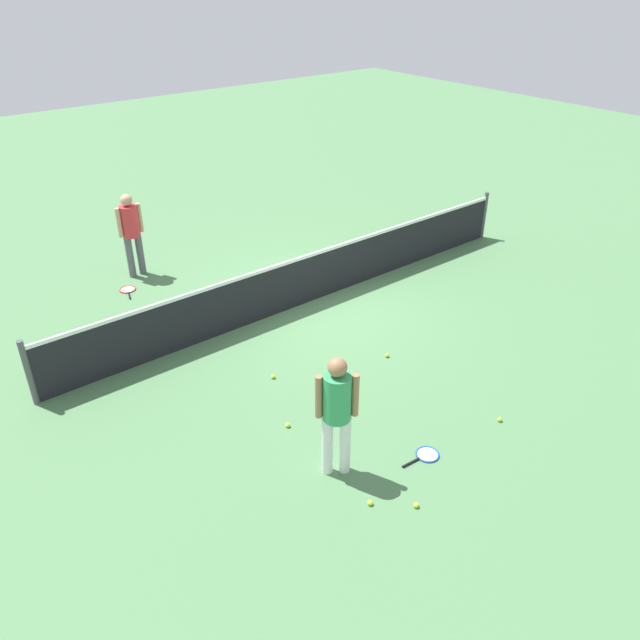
{
  "coord_description": "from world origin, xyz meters",
  "views": [
    {
      "loc": [
        -6.26,
        -8.25,
        5.65
      ],
      "look_at": [
        -1.23,
        -1.88,
        0.9
      ],
      "focal_mm": 35.17,
      "sensor_mm": 36.0,
      "label": 1
    }
  ],
  "objects": [
    {
      "name": "tennis_ball_baseline",
      "position": [
        -2.45,
        -2.7,
        0.03
      ],
      "size": [
        0.07,
        0.07,
        0.07
      ],
      "primitive_type": "sphere",
      "color": "#C6E033",
      "rests_on": "ground_plane"
    },
    {
      "name": "tennis_racket_far_player",
      "position": [
        -2.51,
        2.53,
        0.01
      ],
      "size": [
        0.39,
        0.61,
        0.03
      ],
      "color": "red",
      "rests_on": "ground_plane"
    },
    {
      "name": "player_far_side",
      "position": [
        -2.05,
        3.06,
        1.01
      ],
      "size": [
        0.52,
        0.35,
        1.7
      ],
      "color": "#595960",
      "rests_on": "ground_plane"
    },
    {
      "name": "tennis_ball_stray_left",
      "position": [
        -2.11,
        -4.82,
        0.03
      ],
      "size": [
        0.07,
        0.07,
        0.07
      ],
      "primitive_type": "sphere",
      "color": "#C6E033",
      "rests_on": "ground_plane"
    },
    {
      "name": "tennis_ball_by_net",
      "position": [
        -1.95,
        -1.62,
        0.03
      ],
      "size": [
        0.07,
        0.07,
        0.07
      ],
      "primitive_type": "sphere",
      "color": "#C6E033",
      "rests_on": "ground_plane"
    },
    {
      "name": "tennis_racket_near_player",
      "position": [
        -1.37,
        -4.28,
        0.01
      ],
      "size": [
        0.59,
        0.34,
        0.03
      ],
      "color": "blue",
      "rests_on": "ground_plane"
    },
    {
      "name": "player_near_side",
      "position": [
        -2.46,
        -3.76,
        1.01
      ],
      "size": [
        0.48,
        0.47,
        1.7
      ],
      "color": "white",
      "rests_on": "ground_plane"
    },
    {
      "name": "tennis_ball_stray_right",
      "position": [
        -0.16,
        -2.28,
        0.03
      ],
      "size": [
        0.07,
        0.07,
        0.07
      ],
      "primitive_type": "sphere",
      "color": "#C6E033",
      "rests_on": "ground_plane"
    },
    {
      "name": "court_net",
      "position": [
        0.0,
        0.0,
        0.5
      ],
      "size": [
        10.09,
        0.09,
        1.07
      ],
      "color": "#4C4C51",
      "rests_on": "ground_plane"
    },
    {
      "name": "tennis_ball_midcourt",
      "position": [
        -2.51,
        -4.45,
        0.03
      ],
      "size": [
        0.07,
        0.07,
        0.07
      ],
      "primitive_type": "sphere",
      "color": "#C6E033",
      "rests_on": "ground_plane"
    },
    {
      "name": "ground_plane",
      "position": [
        0.0,
        0.0,
        0.0
      ],
      "size": [
        40.0,
        40.0,
        0.0
      ],
      "primitive_type": "plane",
      "color": "#4C7A4C"
    },
    {
      "name": "tennis_ball_near_player",
      "position": [
        -0.05,
        -4.44,
        0.03
      ],
      "size": [
        0.07,
        0.07,
        0.07
      ],
      "primitive_type": "sphere",
      "color": "#C6E033",
      "rests_on": "ground_plane"
    }
  ]
}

